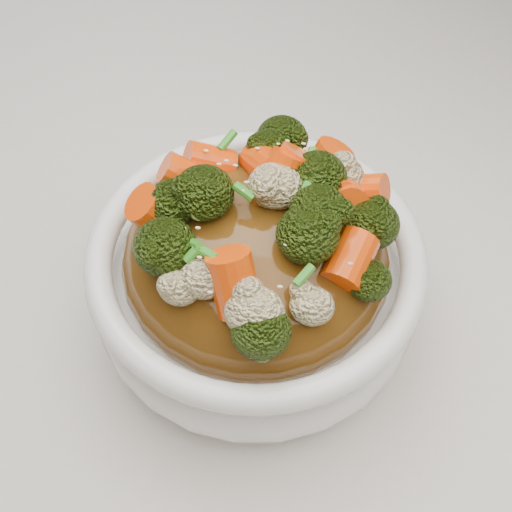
% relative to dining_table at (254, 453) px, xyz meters
% --- Properties ---
extents(dining_table, '(1.20, 0.80, 0.75)m').
position_rel_dining_table_xyz_m(dining_table, '(0.00, 0.00, 0.00)').
color(dining_table, '#50311B').
rests_on(dining_table, floor).
extents(tablecloth, '(1.20, 0.80, 0.04)m').
position_rel_dining_table_xyz_m(tablecloth, '(0.00, 0.00, 0.35)').
color(tablecloth, silver).
rests_on(tablecloth, dining_table).
extents(bowl, '(0.28, 0.28, 0.08)m').
position_rel_dining_table_xyz_m(bowl, '(0.01, -0.04, 0.42)').
color(bowl, white).
rests_on(bowl, tablecloth).
extents(sauce_base, '(0.23, 0.23, 0.09)m').
position_rel_dining_table_xyz_m(sauce_base, '(0.01, -0.04, 0.45)').
color(sauce_base, '#54320E').
rests_on(sauce_base, bowl).
extents(carrots, '(0.23, 0.23, 0.05)m').
position_rel_dining_table_xyz_m(carrots, '(0.01, -0.04, 0.51)').
color(carrots, '#F64A08').
rests_on(carrots, sauce_base).
extents(broccoli, '(0.23, 0.23, 0.04)m').
position_rel_dining_table_xyz_m(broccoli, '(0.01, -0.04, 0.51)').
color(broccoli, black).
rests_on(broccoli, sauce_base).
extents(cauliflower, '(0.23, 0.23, 0.04)m').
position_rel_dining_table_xyz_m(cauliflower, '(0.01, -0.04, 0.51)').
color(cauliflower, beige).
rests_on(cauliflower, sauce_base).
extents(scallions, '(0.17, 0.17, 0.02)m').
position_rel_dining_table_xyz_m(scallions, '(0.01, -0.04, 0.51)').
color(scallions, '#30891F').
rests_on(scallions, sauce_base).
extents(sesame_seeds, '(0.20, 0.20, 0.01)m').
position_rel_dining_table_xyz_m(sesame_seeds, '(0.01, -0.04, 0.51)').
color(sesame_seeds, beige).
rests_on(sesame_seeds, sauce_base).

